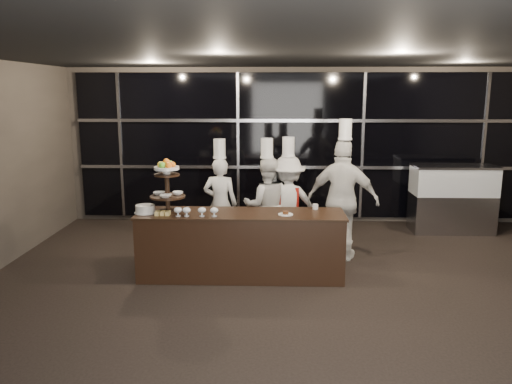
{
  "coord_description": "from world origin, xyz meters",
  "views": [
    {
      "loc": [
        -0.55,
        -4.72,
        2.56
      ],
      "look_at": [
        -0.77,
        2.19,
        1.15
      ],
      "focal_mm": 35.0,
      "sensor_mm": 36.0,
      "label": 1
    }
  ],
  "objects_px": {
    "display_stand": "(167,182)",
    "chef_d": "(343,199)",
    "display_case": "(452,195)",
    "chef_c": "(288,203)",
    "buffet_counter": "(241,245)",
    "chef_a": "(220,202)",
    "chef_b": "(267,205)",
    "layer_cake": "(145,209)"
  },
  "relations": [
    {
      "from": "layer_cake",
      "to": "display_case",
      "type": "distance_m",
      "value": 5.61
    },
    {
      "from": "layer_cake",
      "to": "display_stand",
      "type": "bearing_deg",
      "value": 9.33
    },
    {
      "from": "display_stand",
      "to": "layer_cake",
      "type": "distance_m",
      "value": 0.48
    },
    {
      "from": "layer_cake",
      "to": "chef_b",
      "type": "height_order",
      "value": "chef_b"
    },
    {
      "from": "layer_cake",
      "to": "chef_c",
      "type": "bearing_deg",
      "value": 31.64
    },
    {
      "from": "display_case",
      "to": "display_stand",
      "type": "bearing_deg",
      "value": -153.05
    },
    {
      "from": "display_stand",
      "to": "chef_d",
      "type": "distance_m",
      "value": 2.66
    },
    {
      "from": "display_case",
      "to": "chef_a",
      "type": "height_order",
      "value": "chef_a"
    },
    {
      "from": "display_case",
      "to": "chef_d",
      "type": "height_order",
      "value": "chef_d"
    },
    {
      "from": "display_stand",
      "to": "display_case",
      "type": "relative_size",
      "value": 0.51
    },
    {
      "from": "display_case",
      "to": "chef_c",
      "type": "distance_m",
      "value": 3.29
    },
    {
      "from": "buffet_counter",
      "to": "chef_c",
      "type": "height_order",
      "value": "chef_c"
    },
    {
      "from": "display_stand",
      "to": "chef_a",
      "type": "distance_m",
      "value": 1.47
    },
    {
      "from": "display_stand",
      "to": "chef_a",
      "type": "xyz_separation_m",
      "value": [
        0.59,
        1.23,
        -0.55
      ]
    },
    {
      "from": "chef_a",
      "to": "chef_c",
      "type": "distance_m",
      "value": 1.09
    },
    {
      "from": "chef_a",
      "to": "chef_b",
      "type": "bearing_deg",
      "value": -9.58
    },
    {
      "from": "chef_b",
      "to": "chef_d",
      "type": "height_order",
      "value": "chef_d"
    },
    {
      "from": "layer_cake",
      "to": "chef_b",
      "type": "xyz_separation_m",
      "value": [
        1.65,
        1.15,
        -0.19
      ]
    },
    {
      "from": "display_case",
      "to": "chef_a",
      "type": "bearing_deg",
      "value": -164.08
    },
    {
      "from": "chef_b",
      "to": "display_stand",
      "type": "bearing_deg",
      "value": -140.76
    },
    {
      "from": "display_stand",
      "to": "display_case",
      "type": "bearing_deg",
      "value": 26.95
    },
    {
      "from": "buffet_counter",
      "to": "chef_d",
      "type": "relative_size",
      "value": 1.32
    },
    {
      "from": "chef_d",
      "to": "chef_b",
      "type": "bearing_deg",
      "value": 165.85
    },
    {
      "from": "buffet_counter",
      "to": "chef_a",
      "type": "distance_m",
      "value": 1.33
    },
    {
      "from": "display_case",
      "to": "chef_b",
      "type": "height_order",
      "value": "chef_b"
    },
    {
      "from": "buffet_counter",
      "to": "display_stand",
      "type": "relative_size",
      "value": 3.81
    },
    {
      "from": "chef_c",
      "to": "chef_d",
      "type": "distance_m",
      "value": 0.91
    },
    {
      "from": "display_case",
      "to": "layer_cake",
      "type": "bearing_deg",
      "value": -154.0
    },
    {
      "from": "chef_c",
      "to": "chef_b",
      "type": "bearing_deg",
      "value": -167.61
    },
    {
      "from": "layer_cake",
      "to": "chef_a",
      "type": "bearing_deg",
      "value": 54.89
    },
    {
      "from": "chef_c",
      "to": "layer_cake",
      "type": "bearing_deg",
      "value": -148.36
    },
    {
      "from": "layer_cake",
      "to": "display_case",
      "type": "relative_size",
      "value": 0.2
    },
    {
      "from": "buffet_counter",
      "to": "layer_cake",
      "type": "bearing_deg",
      "value": -177.8
    },
    {
      "from": "display_stand",
      "to": "display_case",
      "type": "height_order",
      "value": "display_stand"
    },
    {
      "from": "buffet_counter",
      "to": "chef_a",
      "type": "xyz_separation_m",
      "value": [
        -0.41,
        1.23,
        0.33
      ]
    },
    {
      "from": "buffet_counter",
      "to": "layer_cake",
      "type": "height_order",
      "value": "layer_cake"
    },
    {
      "from": "chef_d",
      "to": "chef_a",
      "type": "bearing_deg",
      "value": 167.63
    },
    {
      "from": "chef_b",
      "to": "chef_c",
      "type": "distance_m",
      "value": 0.34
    },
    {
      "from": "chef_a",
      "to": "display_case",
      "type": "bearing_deg",
      "value": 15.92
    },
    {
      "from": "display_case",
      "to": "chef_c",
      "type": "height_order",
      "value": "chef_c"
    },
    {
      "from": "display_stand",
      "to": "layer_cake",
      "type": "relative_size",
      "value": 2.48
    },
    {
      "from": "layer_cake",
      "to": "chef_a",
      "type": "distance_m",
      "value": 1.57
    }
  ]
}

